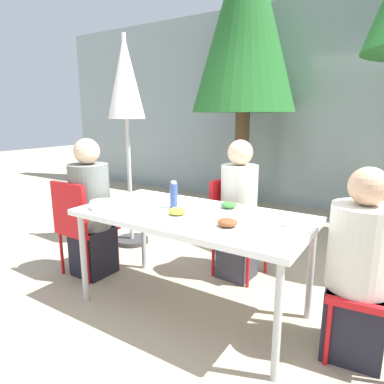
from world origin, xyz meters
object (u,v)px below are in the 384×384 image
(chair_far, at_px, (233,220))
(drinking_cup, at_px, (289,220))
(salad_bowl, at_px, (102,205))
(closed_umbrella, at_px, (126,88))
(bottle, at_px, (174,195))
(chair_right, at_px, (368,273))
(tree_behind_right, at_px, (246,18))
(person_right, at_px, (359,272))
(person_far, at_px, (238,214))
(chair_left, at_px, (80,222))
(person_left, at_px, (91,212))

(chair_far, xyz_separation_m, drinking_cup, (0.68, -0.63, 0.28))
(chair_far, distance_m, salad_bowl, 1.15)
(closed_umbrella, bearing_deg, bottle, -33.43)
(chair_right, xyz_separation_m, tree_behind_right, (-1.89, 2.36, 2.13))
(chair_far, bearing_deg, tree_behind_right, -152.84)
(person_right, height_order, tree_behind_right, tree_behind_right)
(chair_right, relative_size, bottle, 4.25)
(salad_bowl, bearing_deg, person_right, 11.99)
(person_far, relative_size, tree_behind_right, 0.31)
(chair_left, distance_m, chair_right, 2.21)
(person_left, relative_size, drinking_cup, 14.59)
(person_right, xyz_separation_m, closed_umbrella, (-2.33, 0.66, 1.13))
(person_left, distance_m, closed_umbrella, 1.33)
(bottle, bearing_deg, chair_far, 77.03)
(person_left, relative_size, closed_umbrella, 0.55)
(drinking_cup, bearing_deg, tree_behind_right, 120.23)
(bottle, height_order, tree_behind_right, tree_behind_right)
(chair_far, xyz_separation_m, tree_behind_right, (-0.77, 1.84, 2.13))
(closed_umbrella, relative_size, bottle, 10.85)
(person_far, bearing_deg, chair_left, -53.90)
(person_left, distance_m, drinking_cup, 1.72)
(tree_behind_right, bearing_deg, drinking_cup, -59.77)
(chair_right, bearing_deg, salad_bowl, 8.68)
(person_far, height_order, drinking_cup, person_far)
(person_far, relative_size, closed_umbrella, 0.55)
(person_right, distance_m, salad_bowl, 1.72)
(person_left, bearing_deg, drinking_cup, 2.93)
(person_right, relative_size, bottle, 5.63)
(bottle, height_order, salad_bowl, bottle)
(person_far, distance_m, bottle, 0.70)
(person_left, height_order, person_far, person_left)
(person_far, distance_m, closed_umbrella, 1.72)
(salad_bowl, height_order, tree_behind_right, tree_behind_right)
(person_left, distance_m, person_far, 1.27)
(person_right, relative_size, chair_far, 1.32)
(chair_right, bearing_deg, person_left, -1.21)
(closed_umbrella, height_order, tree_behind_right, tree_behind_right)
(person_right, height_order, person_far, person_far)
(person_far, height_order, bottle, person_far)
(chair_left, bearing_deg, person_far, 32.69)
(person_far, xyz_separation_m, salad_bowl, (-0.67, -0.90, 0.19))
(closed_umbrella, relative_size, drinking_cup, 26.33)
(tree_behind_right, bearing_deg, chair_right, -51.36)
(bottle, bearing_deg, closed_umbrella, 146.57)
(person_left, bearing_deg, person_right, 3.44)
(chair_left, height_order, chair_right, same)
(drinking_cup, relative_size, tree_behind_right, 0.02)
(chair_far, bearing_deg, person_far, 58.15)
(person_far, bearing_deg, chair_right, 70.72)
(person_far, bearing_deg, drinking_cup, 50.63)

